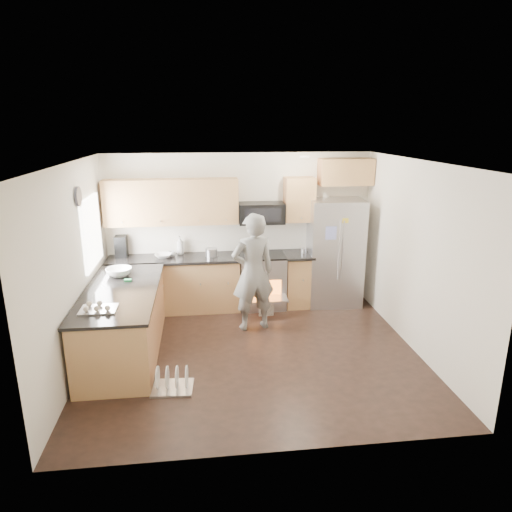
{
  "coord_description": "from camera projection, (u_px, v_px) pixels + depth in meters",
  "views": [
    {
      "loc": [
        -0.65,
        -5.65,
        3.05
      ],
      "look_at": [
        0.1,
        0.5,
        1.25
      ],
      "focal_mm": 32.0,
      "sensor_mm": 36.0,
      "label": 1
    }
  ],
  "objects": [
    {
      "name": "stove_range",
      "position": [
        262.0,
        269.0,
        7.78
      ],
      "size": [
        0.76,
        0.97,
        1.79
      ],
      "color": "#B7B7BC",
      "rests_on": "ground"
    },
    {
      "name": "ground",
      "position": [
        253.0,
        353.0,
        6.31
      ],
      "size": [
        4.5,
        4.5,
        0.0
      ],
      "primitive_type": "plane",
      "color": "black",
      "rests_on": "ground"
    },
    {
      "name": "dish_rack",
      "position": [
        172.0,
        383.0,
        5.43
      ],
      "size": [
        0.51,
        0.42,
        0.3
      ],
      "rotation": [
        0.0,
        0.0,
        -0.07
      ],
      "color": "#B7B7BC",
      "rests_on": "ground"
    },
    {
      "name": "refrigerator",
      "position": [
        334.0,
        252.0,
        7.87
      ],
      "size": [
        0.93,
        0.74,
        1.84
      ],
      "rotation": [
        0.0,
        0.0,
        -0.05
      ],
      "color": "#B7B7BC",
      "rests_on": "ground"
    },
    {
      "name": "peninsula",
      "position": [
        124.0,
        321.0,
        6.22
      ],
      "size": [
        0.96,
        2.36,
        1.04
      ],
      "color": "#B9744A",
      "rests_on": "ground"
    },
    {
      "name": "person",
      "position": [
        253.0,
        272.0,
        6.85
      ],
      "size": [
        0.73,
        0.56,
        1.81
      ],
      "primitive_type": "imported",
      "rotation": [
        0.0,
        0.0,
        3.34
      ],
      "color": "gray",
      "rests_on": "ground"
    },
    {
      "name": "room_shell",
      "position": [
        250.0,
        235.0,
        5.86
      ],
      "size": [
        4.54,
        4.04,
        2.62
      ],
      "color": "white",
      "rests_on": "ground"
    },
    {
      "name": "back_cabinet_run",
      "position": [
        206.0,
        253.0,
        7.64
      ],
      "size": [
        4.45,
        0.64,
        2.5
      ],
      "color": "#B9744A",
      "rests_on": "ground"
    }
  ]
}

